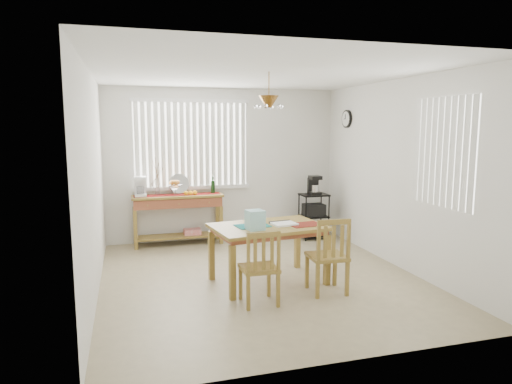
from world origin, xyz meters
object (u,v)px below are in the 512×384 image
object	(u,v)px
chair_left	(260,268)
dining_table	(268,232)
sideboard	(178,207)
wire_cart	(314,212)
cart_items	(314,185)
chair_right	(328,256)

from	to	relation	value
chair_left	dining_table	bearing A→B (deg)	65.44
sideboard	wire_cart	size ratio (longest dim) A/B	1.88
sideboard	dining_table	world-z (taller)	sideboard
cart_items	chair_left	size ratio (longest dim) A/B	0.38
sideboard	cart_items	distance (m)	2.36
cart_items	chair_left	bearing A→B (deg)	-123.58
sideboard	chair_right	size ratio (longest dim) A/B	1.61
chair_left	chair_right	bearing A→B (deg)	7.49
wire_cart	chair_right	xyz separation A→B (m)	(-0.90, -2.54, -0.02)
dining_table	chair_left	size ratio (longest dim) A/B	1.73
sideboard	dining_table	distance (m)	2.37
dining_table	chair_right	distance (m)	0.82
sideboard	chair_left	distance (m)	2.94
chair_right	sideboard	bearing A→B (deg)	117.34
wire_cart	chair_right	size ratio (longest dim) A/B	0.86
sideboard	cart_items	size ratio (longest dim) A/B	4.57
sideboard	wire_cart	world-z (taller)	sideboard
dining_table	chair_right	size ratio (longest dim) A/B	1.60
chair_right	dining_table	bearing A→B (deg)	134.96
cart_items	chair_right	xyz separation A→B (m)	(-0.90, -2.54, -0.49)
chair_left	cart_items	bearing A→B (deg)	56.42
wire_cart	dining_table	xyz separation A→B (m)	(-1.46, -1.97, 0.18)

